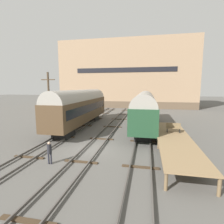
{
  "coord_description": "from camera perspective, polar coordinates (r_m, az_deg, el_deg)",
  "views": [
    {
      "loc": [
        4.77,
        -14.76,
        5.63
      ],
      "look_at": [
        0.0,
        8.71,
        2.2
      ],
      "focal_mm": 28.0,
      "sensor_mm": 36.0,
      "label": 1
    }
  ],
  "objects": [
    {
      "name": "station_platform",
      "position": [
        16.83,
        19.59,
        -8.14
      ],
      "size": [
        2.95,
        13.7,
        1.13
      ],
      "color": "#8C704C",
      "rests_on": "ground"
    },
    {
      "name": "track_left",
      "position": [
        18.23,
        -19.75,
        -9.85
      ],
      "size": [
        2.6,
        60.0,
        0.26
      ],
      "color": "#4C4742",
      "rests_on": "ground"
    },
    {
      "name": "track_middle",
      "position": [
        16.45,
        -6.17,
        -11.38
      ],
      "size": [
        2.6,
        60.0,
        0.26
      ],
      "color": "#4C4742",
      "rests_on": "ground"
    },
    {
      "name": "train_car_green",
      "position": [
        24.15,
        10.59,
        1.36
      ],
      "size": [
        2.89,
        16.34,
        4.97
      ],
      "color": "black",
      "rests_on": "ground"
    },
    {
      "name": "ground_plane",
      "position": [
        16.5,
        -6.16,
        -11.84
      ],
      "size": [
        200.0,
        200.0,
        0.0
      ],
      "primitive_type": "plane",
      "color": "#56544F"
    },
    {
      "name": "utility_pole",
      "position": [
        22.78,
        -19.85,
        3.22
      ],
      "size": [
        1.8,
        0.24,
        7.4
      ],
      "color": "#473828",
      "rests_on": "ground"
    },
    {
      "name": "train_car_brown",
      "position": [
        24.87,
        -10.29,
        1.95
      ],
      "size": [
        2.92,
        16.08,
        5.26
      ],
      "color": "black",
      "rests_on": "ground"
    },
    {
      "name": "warehouse_building",
      "position": [
        53.29,
        5.08,
        11.89
      ],
      "size": [
        37.3,
        13.27,
        18.28
      ],
      "color": "brown",
      "rests_on": "ground"
    },
    {
      "name": "person_worker",
      "position": [
        13.84,
        -19.76,
        -11.81
      ],
      "size": [
        0.32,
        0.32,
        1.69
      ],
      "color": "#282833",
      "rests_on": "ground"
    },
    {
      "name": "bench",
      "position": [
        18.6,
        19.41,
        -4.78
      ],
      "size": [
        1.4,
        0.4,
        0.91
      ],
      "color": "brown",
      "rests_on": "station_platform"
    },
    {
      "name": "track_right",
      "position": [
        15.75,
        9.74,
        -12.35
      ],
      "size": [
        2.6,
        60.0,
        0.26
      ],
      "color": "#4C4742",
      "rests_on": "ground"
    }
  ]
}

